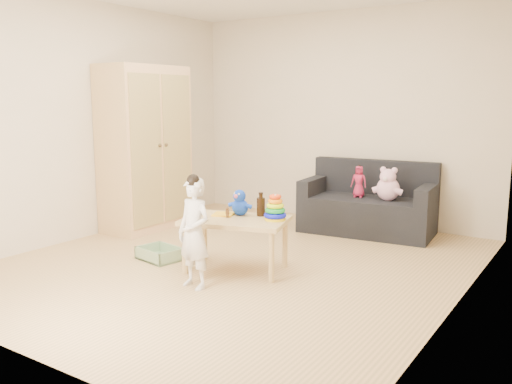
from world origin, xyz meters
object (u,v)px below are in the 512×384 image
Objects in this scene: wardrobe at (145,148)px; sofa at (367,215)px; toddler at (194,235)px; play_table at (236,244)px.

wardrobe reaches higher than sofa.
toddler is at bearing -35.76° from wardrobe.
play_table is 0.59m from toddler.
play_table is (1.85, -0.76, -0.72)m from wardrobe.
wardrobe is 2.71m from sofa.
toddler is (-0.02, -0.55, 0.21)m from play_table.
sofa is 1.66× the size of toddler.
sofa is 1.62× the size of play_table.
toddler is at bearing -106.12° from sofa.
wardrobe is at bearing 157.58° from play_table.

